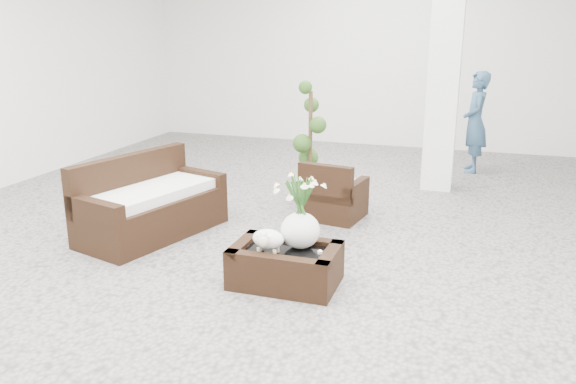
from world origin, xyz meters
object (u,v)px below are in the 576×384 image
(armchair, at_px, (334,189))
(loveseat, at_px, (151,197))
(topiary, at_px, (310,143))
(coffee_table, at_px, (286,267))

(armchair, bearing_deg, loveseat, 43.99)
(armchair, distance_m, topiary, 0.84)
(coffee_table, xyz_separation_m, armchair, (-0.05, 1.90, 0.18))
(armchair, bearing_deg, coffee_table, 100.55)
(armchair, xyz_separation_m, topiary, (-0.46, 0.57, 0.40))
(armchair, bearing_deg, topiary, -42.13)
(coffee_table, distance_m, loveseat, 1.90)
(armchair, relative_size, loveseat, 0.43)
(coffee_table, bearing_deg, armchair, 91.37)
(loveseat, relative_size, topiary, 1.06)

